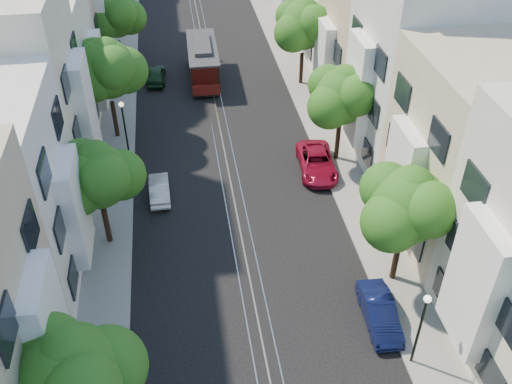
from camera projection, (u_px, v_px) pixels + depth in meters
name	position (u px, v px, depth m)	size (l,w,h in m)	color
ground	(216.00, 108.00, 43.20)	(200.00, 200.00, 0.00)	black
sidewalk_east	(309.00, 101.00, 44.04)	(2.50, 80.00, 0.12)	gray
sidewalk_west	(119.00, 115.00, 42.29)	(2.50, 80.00, 0.12)	gray
rail_left	(209.00, 109.00, 43.13)	(0.06, 80.00, 0.02)	gray
rail_slot	(216.00, 108.00, 43.20)	(0.06, 80.00, 0.02)	gray
rail_right	(223.00, 108.00, 43.26)	(0.06, 80.00, 0.02)	gray
lane_line	(216.00, 108.00, 43.20)	(0.08, 80.00, 0.01)	tan
townhouses_east	(376.00, 34.00, 41.40)	(7.75, 72.00, 12.00)	beige
townhouses_west	(39.00, 56.00, 38.61)	(7.75, 72.00, 11.76)	silver
tree_e_b	(408.00, 207.00, 26.28)	(4.93, 4.08, 6.68)	black
tree_e_c	(343.00, 97.00, 34.98)	(4.84, 3.99, 6.52)	black
tree_e_d	(304.00, 26.00, 43.44)	(5.01, 4.16, 6.85)	black
tree_w_a	(73.00, 378.00, 19.07)	(4.93, 4.08, 6.68)	black
tree_w_b	(98.00, 178.00, 28.67)	(4.72, 3.87, 6.27)	black
tree_w_c	(107.00, 70.00, 36.88)	(5.13, 4.28, 7.09)	black
tree_w_d	(116.00, 16.00, 45.79)	(4.84, 3.99, 6.52)	black
lamp_east	(422.00, 320.00, 23.42)	(0.32, 0.32, 4.16)	black
lamp_west	(124.00, 122.00, 36.01)	(0.32, 0.32, 4.16)	black
cable_car	(203.00, 60.00, 46.11)	(2.47, 7.48, 2.86)	black
parked_car_e_mid	(379.00, 312.00, 26.59)	(1.34, 3.85, 1.27)	#0B123A
parked_car_e_far	(317.00, 162.00, 36.32)	(2.20, 4.76, 1.32)	maroon
parked_car_w_mid	(159.00, 189.00, 34.26)	(1.18, 3.37, 1.11)	silver
parked_car_w_far	(156.00, 75.00, 46.36)	(1.48, 3.68, 1.25)	#143218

